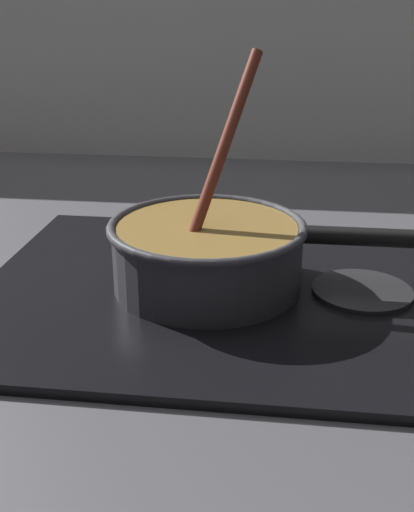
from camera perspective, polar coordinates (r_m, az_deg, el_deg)
name	(u,v)px	position (r m, az deg, el deg)	size (l,w,h in m)	color
ground	(79,323)	(0.76, -11.77, -6.11)	(2.40, 1.60, 0.04)	#4C4C51
backsplash_wall	(182,33)	(1.44, -2.37, 19.89)	(2.40, 0.02, 0.55)	silver
hob_plate	(207,289)	(0.77, 0.00, -3.08)	(0.56, 0.48, 0.01)	black
burner_ring	(207,282)	(0.77, 0.00, -2.41)	(0.17, 0.17, 0.01)	#592D0C
spare_burner	(362,291)	(0.77, 14.16, -3.14)	(0.12, 0.12, 0.01)	#262628
cooking_pan	(209,252)	(0.75, 0.15, 0.40)	(0.40, 0.24, 0.28)	#38383D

